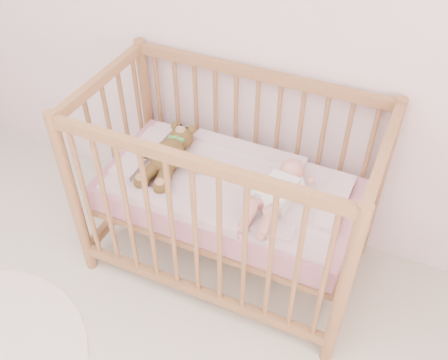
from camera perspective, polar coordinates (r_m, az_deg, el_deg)
The scene contains 5 objects.
crib at distance 2.41m, azimuth 0.49°, elevation -1.38°, with size 1.36×0.76×1.00m, color #AB7548, non-canonical shape.
mattress at distance 2.42m, azimuth 0.49°, elevation -1.64°, with size 1.22×0.62×0.13m, color #CA7D88.
blanket at distance 2.37m, azimuth 0.50°, elevation -0.33°, with size 1.10×0.58×0.06m, color #D190A4, non-canonical shape.
baby at distance 2.24m, azimuth 6.20°, elevation -1.03°, with size 0.25×0.52×0.12m, color white, non-canonical shape.
teddy_bear at distance 2.41m, azimuth -6.48°, elevation 2.92°, with size 0.34×0.48×0.13m, color brown, non-canonical shape.
Camera 1 is at (1.04, 0.00, 2.16)m, focal length 40.00 mm.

